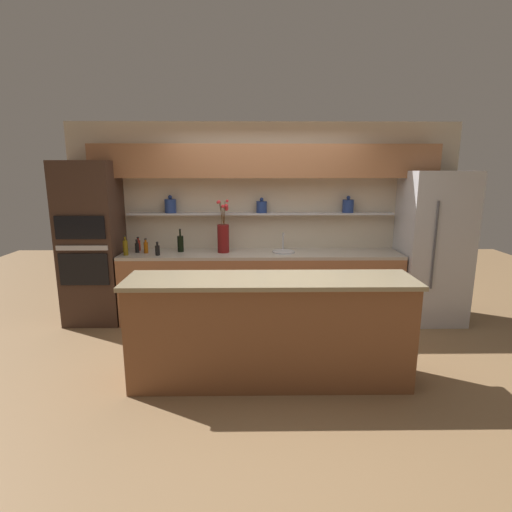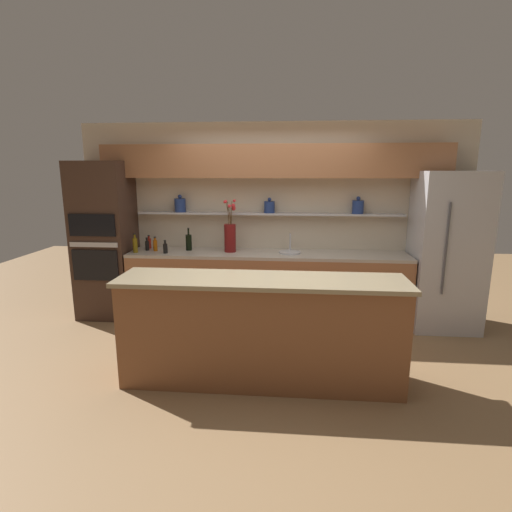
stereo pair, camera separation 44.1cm
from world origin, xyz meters
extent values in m
plane|color=olive|center=(0.00, 0.00, 0.00)|extent=(12.00, 12.00, 0.00)
cube|color=beige|center=(0.00, 1.60, 1.30)|extent=(5.20, 0.10, 2.60)
cube|color=#B7B7BC|center=(-0.04, 1.46, 1.41)|extent=(3.54, 0.18, 0.02)
cylinder|color=navy|center=(-1.25, 1.45, 1.51)|extent=(0.15, 0.15, 0.18)
sphere|color=navy|center=(-1.25, 1.45, 1.63)|extent=(0.05, 0.05, 0.05)
cylinder|color=navy|center=(-0.03, 1.45, 1.50)|extent=(0.14, 0.14, 0.15)
sphere|color=navy|center=(-0.03, 1.45, 1.60)|extent=(0.05, 0.05, 0.05)
cylinder|color=navy|center=(1.13, 1.45, 1.51)|extent=(0.15, 0.15, 0.17)
sphere|color=navy|center=(1.13, 1.45, 1.62)|extent=(0.05, 0.05, 0.05)
cube|color=#99603D|center=(0.00, 1.38, 2.09)|extent=(4.42, 0.34, 0.42)
cube|color=#99603D|center=(-0.04, 1.24, 0.44)|extent=(3.64, 0.62, 0.88)
cube|color=#ADA393|center=(-0.04, 1.24, 0.90)|extent=(3.64, 0.62, 0.04)
cube|color=brown|center=(0.00, -0.38, 0.49)|extent=(2.59, 0.55, 0.98)
cube|color=gray|center=(0.00, -0.38, 1.00)|extent=(2.65, 0.61, 0.04)
cube|color=#B7B7BC|center=(2.20, 1.20, 0.99)|extent=(0.80, 0.70, 1.97)
cylinder|color=#4C4C51|center=(2.05, 0.83, 1.08)|extent=(0.02, 0.02, 1.08)
cube|color=#3D281E|center=(-2.24, 1.24, 1.05)|extent=(0.72, 0.62, 2.09)
cube|color=black|center=(-2.24, 0.92, 0.78)|extent=(0.60, 0.02, 0.40)
cube|color=black|center=(-2.24, 0.92, 1.30)|extent=(0.60, 0.02, 0.28)
cube|color=#B7B7BC|center=(-2.24, 0.92, 1.05)|extent=(0.63, 0.02, 0.06)
cylinder|color=maroon|center=(-0.54, 1.26, 1.10)|extent=(0.15, 0.15, 0.37)
cylinder|color=#4C3319|center=(-0.56, 1.24, 1.43)|extent=(0.06, 0.06, 0.29)
sphere|color=red|center=(-0.58, 1.21, 1.58)|extent=(0.04, 0.04, 0.04)
cylinder|color=#4C3319|center=(-0.54, 1.25, 1.41)|extent=(0.05, 0.01, 0.24)
sphere|color=red|center=(-0.53, 1.21, 1.53)|extent=(0.04, 0.04, 0.04)
cylinder|color=#4C3319|center=(-0.52, 1.27, 1.44)|extent=(0.02, 0.03, 0.30)
sphere|color=red|center=(-0.48, 1.30, 1.59)|extent=(0.04, 0.04, 0.04)
cylinder|color=#4C3319|center=(-0.56, 1.25, 1.43)|extent=(0.02, 0.05, 0.29)
sphere|color=red|center=(-0.60, 1.24, 1.58)|extent=(0.04, 0.04, 0.04)
cylinder|color=#4C3319|center=(-0.53, 1.26, 1.41)|extent=(0.01, 0.03, 0.24)
sphere|color=red|center=(-0.49, 1.26, 1.53)|extent=(0.05, 0.05, 0.05)
cylinder|color=#4C3319|center=(-0.52, 1.28, 1.39)|extent=(0.03, 0.03, 0.20)
sphere|color=red|center=(-0.50, 1.31, 1.49)|extent=(0.06, 0.06, 0.06)
cylinder|color=#B7B7BC|center=(0.25, 1.24, 0.93)|extent=(0.29, 0.29, 0.02)
cylinder|color=#B7B7BC|center=(0.25, 1.35, 1.05)|extent=(0.02, 0.02, 0.22)
cylinder|color=#B7B7BC|center=(0.25, 1.29, 1.16)|extent=(0.02, 0.12, 0.02)
cylinder|color=maroon|center=(-1.69, 1.39, 0.99)|extent=(0.06, 0.06, 0.14)
cylinder|color=maroon|center=(-1.69, 1.39, 1.07)|extent=(0.03, 0.03, 0.04)
cylinder|color=black|center=(-1.69, 1.39, 1.10)|extent=(0.03, 0.03, 0.01)
cylinder|color=black|center=(-1.11, 1.31, 1.03)|extent=(0.08, 0.08, 0.21)
cylinder|color=black|center=(-1.11, 1.31, 1.17)|extent=(0.02, 0.02, 0.08)
cylinder|color=black|center=(-1.11, 1.31, 1.22)|extent=(0.03, 0.03, 0.01)
cylinder|color=black|center=(-1.67, 1.25, 0.98)|extent=(0.05, 0.05, 0.13)
cylinder|color=black|center=(-1.67, 1.25, 1.06)|extent=(0.03, 0.03, 0.04)
cylinder|color=black|center=(-1.67, 1.25, 1.09)|extent=(0.03, 0.03, 0.01)
cylinder|color=brown|center=(-1.77, 1.09, 1.02)|extent=(0.06, 0.06, 0.19)
cylinder|color=brown|center=(-1.77, 1.09, 1.14)|extent=(0.03, 0.03, 0.05)
cylinder|color=black|center=(-1.77, 1.09, 1.17)|extent=(0.03, 0.03, 0.01)
cylinder|color=#9E4C0A|center=(-1.54, 1.22, 0.99)|extent=(0.05, 0.05, 0.14)
cylinder|color=#9E4C0A|center=(-1.54, 1.22, 1.08)|extent=(0.03, 0.03, 0.04)
cylinder|color=black|center=(-1.54, 1.22, 1.10)|extent=(0.03, 0.03, 0.01)
cylinder|color=black|center=(-1.36, 1.09, 0.98)|extent=(0.06, 0.06, 0.12)
cylinder|color=black|center=(-1.36, 1.09, 1.06)|extent=(0.03, 0.03, 0.04)
cylinder|color=black|center=(-1.36, 1.09, 1.09)|extent=(0.03, 0.03, 0.01)
camera|label=1|loc=(-0.18, -3.88, 1.99)|focal=28.00mm
camera|label=2|loc=(0.26, -3.87, 1.99)|focal=28.00mm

